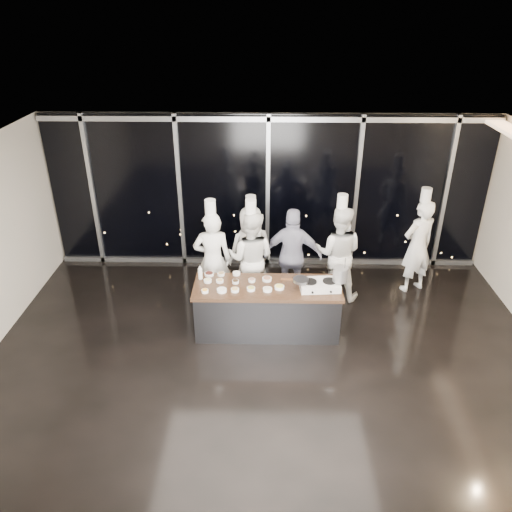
{
  "coord_description": "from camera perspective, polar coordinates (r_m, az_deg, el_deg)",
  "views": [
    {
      "loc": [
        -0.04,
        -6.21,
        5.18
      ],
      "look_at": [
        -0.2,
        1.2,
        1.3
      ],
      "focal_mm": 35.0,
      "sensor_mm": 36.0,
      "label": 1
    }
  ],
  "objects": [
    {
      "name": "squeeze_bottle",
      "position": [
        8.5,
        -6.39,
        -1.87
      ],
      "size": [
        0.07,
        0.07,
        0.26
      ],
      "color": "white",
      "rests_on": "demo_counter"
    },
    {
      "name": "chef_far_left",
      "position": [
        9.03,
        -4.98,
        -0.42
      ],
      "size": [
        0.73,
        0.52,
        2.1
      ],
      "rotation": [
        0.0,
        0.0,
        3.25
      ],
      "color": "white",
      "rests_on": "ground"
    },
    {
      "name": "demo_counter",
      "position": [
        8.54,
        1.28,
        -6.01
      ],
      "size": [
        2.46,
        0.86,
        0.9
      ],
      "color": "#35353A",
      "rests_on": "ground"
    },
    {
      "name": "chef_center",
      "position": [
        9.13,
        -0.57,
        -0.21
      ],
      "size": [
        1.01,
        0.85,
        2.06
      ],
      "rotation": [
        0.0,
        0.0,
        2.94
      ],
      "color": "white",
      "rests_on": "ground"
    },
    {
      "name": "ground",
      "position": [
        8.09,
        1.24,
        -12.23
      ],
      "size": [
        9.0,
        9.0,
        0.0
      ],
      "primitive_type": "plane",
      "color": "black",
      "rests_on": "ground"
    },
    {
      "name": "window_wall",
      "position": [
        10.29,
        1.35,
        7.22
      ],
      "size": [
        8.9,
        0.11,
        3.2
      ],
      "color": "black",
      "rests_on": "ground"
    },
    {
      "name": "prep_bowls",
      "position": [
        8.34,
        -2.05,
        -3.08
      ],
      "size": [
        1.37,
        0.71,
        0.05
      ],
      "color": "white",
      "rests_on": "demo_counter"
    },
    {
      "name": "chef_right",
      "position": [
        9.41,
        9.35,
        0.4
      ],
      "size": [
        1.03,
        0.88,
        2.08
      ],
      "rotation": [
        0.0,
        0.0,
        2.92
      ],
      "color": "white",
      "rests_on": "ground"
    },
    {
      "name": "room_shell",
      "position": [
        6.87,
        2.9,
        2.28
      ],
      "size": [
        9.02,
        7.02,
        3.21
      ],
      "color": "beige",
      "rests_on": "ground"
    },
    {
      "name": "guest",
      "position": [
        9.22,
        4.22,
        0.01
      ],
      "size": [
        1.13,
        0.59,
        1.85
      ],
      "rotation": [
        0.0,
        0.0,
        3.01
      ],
      "color": "#15173C",
      "rests_on": "ground"
    },
    {
      "name": "frying_pan",
      "position": [
        8.18,
        5.08,
        -2.74
      ],
      "size": [
        0.47,
        0.28,
        0.04
      ],
      "rotation": [
        0.0,
        0.0,
        0.08
      ],
      "color": "slate",
      "rests_on": "stove"
    },
    {
      "name": "chef_left",
      "position": [
        9.54,
        -0.58,
        0.79
      ],
      "size": [
        0.98,
        0.78,
        1.96
      ],
      "rotation": [
        0.0,
        0.0,
        3.45
      ],
      "color": "white",
      "rests_on": "ground"
    },
    {
      "name": "stock_pot",
      "position": [
        8.23,
        9.61,
        -2.05
      ],
      "size": [
        0.26,
        0.26,
        0.24
      ],
      "primitive_type": "cylinder",
      "rotation": [
        0.0,
        0.0,
        0.08
      ],
      "color": "#AFAFB2",
      "rests_on": "stove"
    },
    {
      "name": "stove",
      "position": [
        8.27,
        7.28,
        -3.28
      ],
      "size": [
        0.68,
        0.46,
        0.14
      ],
      "rotation": [
        0.0,
        0.0,
        0.08
      ],
      "color": "silver",
      "rests_on": "demo_counter"
    },
    {
      "name": "chef_side",
      "position": [
        9.99,
        17.99,
        1.16
      ],
      "size": [
        0.81,
        0.7,
        2.11
      ],
      "rotation": [
        0.0,
        0.0,
        3.58
      ],
      "color": "white",
      "rests_on": "ground"
    }
  ]
}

